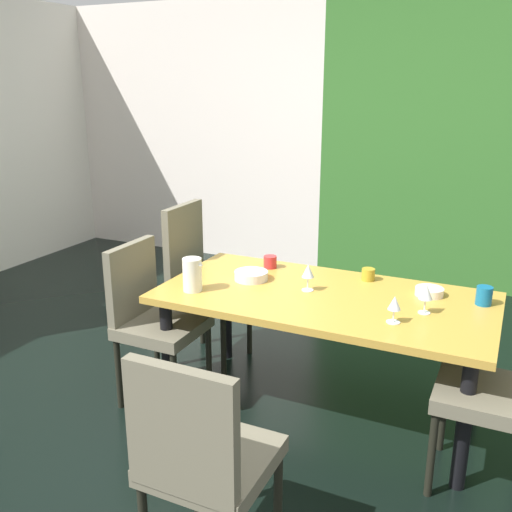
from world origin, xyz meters
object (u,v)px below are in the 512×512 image
at_px(wine_glass_near_window, 308,272).
at_px(cup_rear, 270,262).
at_px(dining_table, 324,308).
at_px(wine_glass_center, 426,292).
at_px(serving_bowl_east, 429,292).
at_px(cup_near_shelf, 368,274).
at_px(serving_bowl_corner, 251,275).
at_px(chair_left_near, 151,313).
at_px(wine_glass_right, 394,304).
at_px(chair_left_far, 199,277).
at_px(pitcher_south, 192,274).
at_px(cup_left, 484,296).
at_px(chair_right_near, 507,385).
at_px(chair_head_near, 201,456).

relative_size(wine_glass_near_window, cup_rear, 1.87).
distance_m(dining_table, wine_glass_center, 0.57).
relative_size(serving_bowl_east, cup_near_shelf, 1.98).
bearing_deg(serving_bowl_corner, dining_table, -6.29).
bearing_deg(chair_left_near, wine_glass_right, 92.81).
bearing_deg(chair_left_far, pitcher_south, 27.67).
distance_m(serving_bowl_corner, pitcher_south, 0.38).
distance_m(chair_left_near, cup_left, 1.83).
bearing_deg(cup_left, dining_table, -165.00).
bearing_deg(serving_bowl_corner, wine_glass_center, -4.81).
distance_m(chair_right_near, cup_near_shelf, 1.03).
height_order(chair_right_near, wine_glass_center, chair_right_near).
distance_m(wine_glass_near_window, cup_left, 0.93).
distance_m(dining_table, chair_left_near, 1.00).
xyz_separation_m(chair_left_near, pitcher_south, (0.27, 0.03, 0.27)).
distance_m(serving_bowl_corner, cup_near_shelf, 0.69).
bearing_deg(serving_bowl_east, wine_glass_right, -102.37).
height_order(dining_table, chair_left_far, chair_left_far).
height_order(serving_bowl_corner, cup_left, cup_left).
distance_m(chair_head_near, cup_left, 1.73).
bearing_deg(pitcher_south, chair_left_far, 117.67).
xyz_separation_m(chair_left_far, wine_glass_right, (1.39, -0.50, 0.23)).
distance_m(chair_right_near, wine_glass_center, 0.56).
bearing_deg(wine_glass_right, chair_left_near, -177.19).
distance_m(cup_rear, pitcher_south, 0.60).
relative_size(dining_table, wine_glass_right, 13.25).
relative_size(chair_left_near, serving_bowl_east, 6.21).
xyz_separation_m(chair_left_far, wine_glass_center, (1.50, -0.32, 0.24)).
height_order(wine_glass_right, pitcher_south, pitcher_south).
relative_size(dining_table, chair_left_far, 1.69).
relative_size(chair_left_near, cup_left, 9.60).
distance_m(chair_left_far, pitcher_south, 0.65).
relative_size(cup_left, pitcher_south, 0.52).
bearing_deg(wine_glass_right, cup_near_shelf, 115.82).
xyz_separation_m(chair_left_far, cup_rear, (0.51, 0.02, 0.17)).
xyz_separation_m(serving_bowl_east, cup_near_shelf, (-0.36, 0.10, 0.01)).
bearing_deg(cup_left, pitcher_south, -162.59).
bearing_deg(wine_glass_right, cup_rear, 149.44).
bearing_deg(cup_left, wine_glass_near_window, -168.06).
xyz_separation_m(wine_glass_near_window, pitcher_south, (-0.58, -0.27, -0.01)).
xyz_separation_m(wine_glass_center, cup_rear, (-1.00, 0.34, -0.07)).
bearing_deg(serving_bowl_corner, serving_bowl_east, 10.32).
height_order(chair_left_near, serving_bowl_east, chair_left_near).
relative_size(wine_glass_center, serving_bowl_east, 1.02).
relative_size(chair_left_near, wine_glass_center, 6.08).
xyz_separation_m(chair_right_near, wine_glass_center, (-0.41, 0.25, 0.29)).
bearing_deg(wine_glass_right, chair_left_far, 160.15).
height_order(chair_left_far, serving_bowl_corner, chair_left_far).
distance_m(serving_bowl_east, cup_left, 0.28).
relative_size(dining_table, cup_rear, 22.14).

